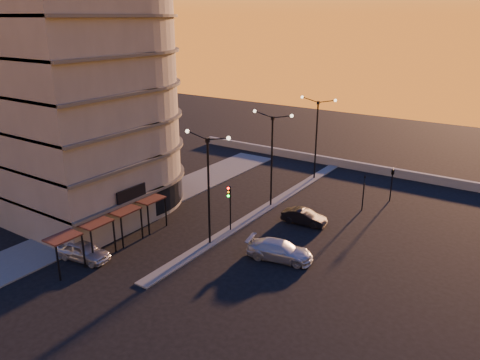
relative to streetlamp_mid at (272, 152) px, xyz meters
The scene contains 14 objects.
ground 11.46m from the streetlamp_mid, 90.00° to the right, with size 120.00×120.00×0.00m, color black.
sidewalk_west 13.30m from the streetlamp_mid, 150.26° to the right, with size 5.00×40.00×0.12m, color #535350.
median 5.53m from the streetlamp_mid, 90.00° to the left, with size 1.20×36.00×0.12m, color #535350.
parapet 16.91m from the streetlamp_mid, 82.87° to the left, with size 44.00×0.50×1.00m, color gray.
building 18.31m from the streetlamp_mid, 144.54° to the right, with size 14.35×17.08×25.00m.
streetlamp_near 10.00m from the streetlamp_mid, 90.00° to the right, with size 4.32×0.32×9.51m.
streetlamp_mid is the anchor object (origin of this frame).
streetlamp_far 10.00m from the streetlamp_mid, 90.00° to the left, with size 4.32×0.32×9.51m.
traffic_light_main 7.62m from the streetlamp_mid, 90.00° to the right, with size 0.28×0.44×4.25m.
signal_east_a 9.67m from the streetlamp_mid, 26.57° to the left, with size 0.13×0.16×3.60m.
signal_east_b 12.67m from the streetlamp_mid, 40.10° to the left, with size 0.42×1.99×3.60m.
car_hatchback 19.41m from the streetlamp_mid, 110.23° to the right, with size 1.77×4.39×1.50m, color #BABBC3.
car_sedan 7.09m from the streetlamp_mid, 23.19° to the right, with size 1.43×4.10×1.35m, color black.
car_wagon 11.93m from the streetlamp_mid, 55.88° to the right, with size 2.12×5.21×1.51m, color #AFB0B7.
Camera 1 is at (21.72, -27.68, 17.95)m, focal length 35.00 mm.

